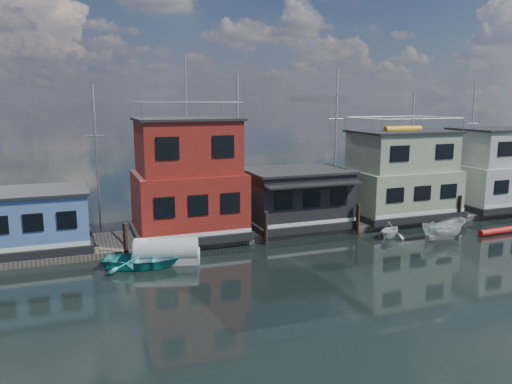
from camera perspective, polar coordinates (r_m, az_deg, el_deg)
name	(u,v)px	position (r m, az deg, el deg)	size (l,w,h in m)	color
ground	(402,284)	(27.46, 16.30, -10.02)	(160.00, 160.00, 0.00)	black
dock	(302,226)	(37.22, 5.29, -3.88)	(48.00, 5.00, 0.40)	#595147
houseboat_blue	(36,220)	(33.35, -23.83, -2.91)	(6.40, 4.90, 3.66)	black
houseboat_red	(188,180)	(33.68, -7.77, 1.32)	(7.40, 5.90, 11.86)	black
houseboat_dark	(296,197)	(36.50, 4.65, -0.59)	(7.40, 6.10, 4.06)	black
houseboat_green	(400,175)	(40.90, 16.18, 1.84)	(8.40, 5.90, 7.03)	black
houseboat_white	(498,169)	(47.50, 25.95, 2.33)	(8.40, 5.90, 6.66)	black
pilings	(316,223)	(34.43, 6.82, -3.56)	(42.28, 0.28, 2.20)	#2D2116
background_masts	(323,145)	(43.73, 7.65, 5.34)	(36.40, 0.16, 12.00)	silver
motorboat	(444,229)	(36.51, 20.65, -4.03)	(1.34, 3.57, 1.38)	silver
dinghy_white	(390,230)	(35.72, 15.06, -4.17)	(1.94, 2.25, 1.19)	silver
dinghy_teal	(141,260)	(29.40, -12.96, -7.55)	(3.09, 4.32, 0.90)	teal
red_kayak	(497,231)	(39.40, 25.83, -4.06)	(0.46, 0.46, 3.13)	red
tarp_runabout	(166,253)	(29.97, -10.20, -6.83)	(4.11, 2.51, 1.56)	silver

